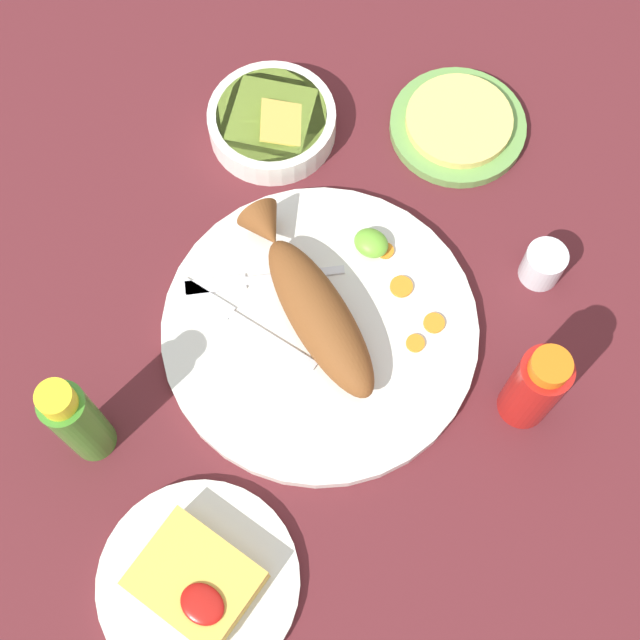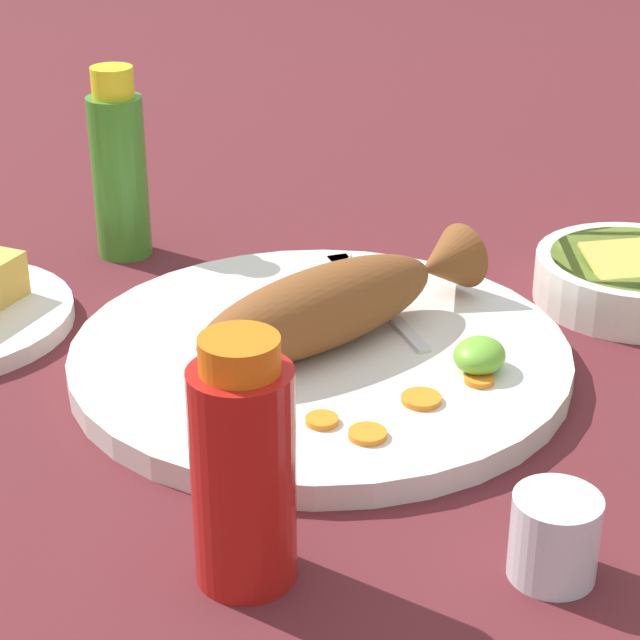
{
  "view_description": "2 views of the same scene",
  "coord_description": "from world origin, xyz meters",
  "px_view_note": "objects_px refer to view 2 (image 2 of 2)",
  "views": [
    {
      "loc": [
        0.21,
        -0.3,
        0.96
      ],
      "look_at": [
        0.0,
        0.0,
        0.04
      ],
      "focal_mm": 50.0,
      "sensor_mm": 36.0,
      "label": 1
    },
    {
      "loc": [
        0.68,
        0.3,
        0.4
      ],
      "look_at": [
        0.0,
        0.0,
        0.04
      ],
      "focal_mm": 65.0,
      "sensor_mm": 36.0,
      "label": 2
    }
  ],
  "objects_px": {
    "fork_near": "(307,290)",
    "hot_sauce_bottle_red": "(243,468)",
    "main_plate": "(320,356)",
    "fried_fish": "(338,302)",
    "hot_sauce_bottle_green": "(119,169)",
    "salt_cup": "(554,541)",
    "fork_far": "(371,293)",
    "guacamole_bowl": "(634,277)"
  },
  "relations": [
    {
      "from": "fork_near",
      "to": "hot_sauce_bottle_red",
      "type": "height_order",
      "value": "hot_sauce_bottle_red"
    },
    {
      "from": "main_plate",
      "to": "fried_fish",
      "type": "height_order",
      "value": "fried_fish"
    },
    {
      "from": "fork_near",
      "to": "hot_sauce_bottle_green",
      "type": "height_order",
      "value": "hot_sauce_bottle_green"
    },
    {
      "from": "salt_cup",
      "to": "fork_far",
      "type": "bearing_deg",
      "value": -141.64
    },
    {
      "from": "hot_sauce_bottle_red",
      "to": "fried_fish",
      "type": "bearing_deg",
      "value": -168.38
    },
    {
      "from": "main_plate",
      "to": "hot_sauce_bottle_red",
      "type": "distance_m",
      "value": 0.25
    },
    {
      "from": "fork_far",
      "to": "guacamole_bowl",
      "type": "height_order",
      "value": "guacamole_bowl"
    },
    {
      "from": "hot_sauce_bottle_red",
      "to": "hot_sauce_bottle_green",
      "type": "height_order",
      "value": "hot_sauce_bottle_green"
    },
    {
      "from": "hot_sauce_bottle_green",
      "to": "fork_near",
      "type": "bearing_deg",
      "value": 76.67
    },
    {
      "from": "fork_far",
      "to": "guacamole_bowl",
      "type": "xyz_separation_m",
      "value": [
        -0.11,
        0.19,
        0.0
      ]
    },
    {
      "from": "hot_sauce_bottle_red",
      "to": "fork_near",
      "type": "bearing_deg",
      "value": -161.53
    },
    {
      "from": "fork_far",
      "to": "guacamole_bowl",
      "type": "relative_size",
      "value": 0.91
    },
    {
      "from": "salt_cup",
      "to": "hot_sauce_bottle_red",
      "type": "bearing_deg",
      "value": -66.35
    },
    {
      "from": "fried_fish",
      "to": "fork_near",
      "type": "distance_m",
      "value": 0.09
    },
    {
      "from": "fork_far",
      "to": "guacamole_bowl",
      "type": "bearing_deg",
      "value": -102.15
    },
    {
      "from": "fork_near",
      "to": "hot_sauce_bottle_green",
      "type": "relative_size",
      "value": 1.1
    },
    {
      "from": "hot_sauce_bottle_red",
      "to": "salt_cup",
      "type": "bearing_deg",
      "value": 113.65
    },
    {
      "from": "fork_far",
      "to": "fried_fish",
      "type": "bearing_deg",
      "value": 141.11
    },
    {
      "from": "main_plate",
      "to": "fork_near",
      "type": "height_order",
      "value": "fork_near"
    },
    {
      "from": "fork_near",
      "to": "guacamole_bowl",
      "type": "distance_m",
      "value": 0.26
    },
    {
      "from": "guacamole_bowl",
      "to": "fried_fish",
      "type": "bearing_deg",
      "value": -43.49
    },
    {
      "from": "fried_fish",
      "to": "fork_near",
      "type": "height_order",
      "value": "fried_fish"
    },
    {
      "from": "fried_fish",
      "to": "guacamole_bowl",
      "type": "distance_m",
      "value": 0.26
    },
    {
      "from": "main_plate",
      "to": "guacamole_bowl",
      "type": "xyz_separation_m",
      "value": [
        -0.21,
        0.19,
        0.01
      ]
    },
    {
      "from": "fork_far",
      "to": "hot_sauce_bottle_red",
      "type": "distance_m",
      "value": 0.34
    },
    {
      "from": "hot_sauce_bottle_green",
      "to": "guacamole_bowl",
      "type": "height_order",
      "value": "hot_sauce_bottle_green"
    },
    {
      "from": "salt_cup",
      "to": "guacamole_bowl",
      "type": "distance_m",
      "value": 0.37
    },
    {
      "from": "hot_sauce_bottle_red",
      "to": "guacamole_bowl",
      "type": "bearing_deg",
      "value": 163.72
    },
    {
      "from": "fork_near",
      "to": "fork_far",
      "type": "relative_size",
      "value": 1.28
    },
    {
      "from": "hot_sauce_bottle_red",
      "to": "salt_cup",
      "type": "distance_m",
      "value": 0.17
    },
    {
      "from": "main_plate",
      "to": "hot_sauce_bottle_red",
      "type": "relative_size",
      "value": 2.52
    },
    {
      "from": "hot_sauce_bottle_green",
      "to": "guacamole_bowl",
      "type": "xyz_separation_m",
      "value": [
        -0.08,
        0.43,
        -0.06
      ]
    },
    {
      "from": "main_plate",
      "to": "fried_fish",
      "type": "distance_m",
      "value": 0.04
    },
    {
      "from": "hot_sauce_bottle_red",
      "to": "fork_far",
      "type": "bearing_deg",
      "value": -170.18
    },
    {
      "from": "fried_fish",
      "to": "fork_far",
      "type": "bearing_deg",
      "value": -150.53
    },
    {
      "from": "hot_sauce_bottle_red",
      "to": "guacamole_bowl",
      "type": "height_order",
      "value": "hot_sauce_bottle_red"
    },
    {
      "from": "main_plate",
      "to": "hot_sauce_bottle_red",
      "type": "xyz_separation_m",
      "value": [
        0.23,
        0.06,
        0.06
      ]
    },
    {
      "from": "fork_far",
      "to": "fork_near",
      "type": "bearing_deg",
      "value": 62.92
    },
    {
      "from": "fried_fish",
      "to": "main_plate",
      "type": "bearing_deg",
      "value": -0.0
    },
    {
      "from": "fried_fish",
      "to": "guacamole_bowl",
      "type": "height_order",
      "value": "fried_fish"
    },
    {
      "from": "fork_near",
      "to": "fork_far",
      "type": "height_order",
      "value": "same"
    },
    {
      "from": "main_plate",
      "to": "fried_fish",
      "type": "relative_size",
      "value": 1.42
    }
  ]
}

